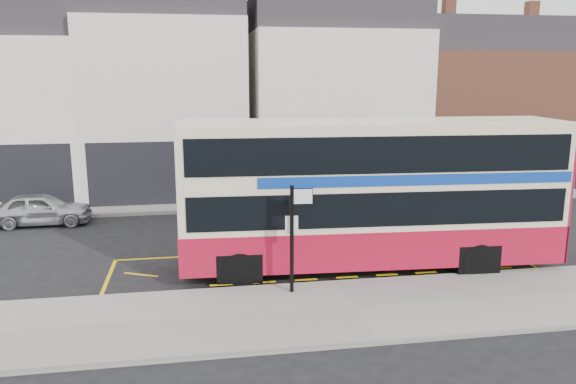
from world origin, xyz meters
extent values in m
plane|color=black|center=(0.00, 0.00, 0.00)|extent=(120.00, 120.00, 0.00)
cube|color=gray|center=(0.00, -2.30, 0.07)|extent=(40.00, 4.00, 0.15)
cube|color=gray|center=(0.00, -0.38, 0.07)|extent=(40.00, 0.15, 0.15)
cube|color=gray|center=(0.00, 11.00, 0.07)|extent=(50.00, 3.00, 0.15)
cube|color=white|center=(-13.50, 15.00, 4.00)|extent=(8.00, 8.00, 8.00)
cube|color=#28262B|center=(-13.50, 15.00, 8.90)|extent=(8.00, 7.20, 1.80)
cube|color=silver|center=(-5.50, 15.00, 4.50)|extent=(8.00, 8.00, 9.00)
cube|color=#28262B|center=(-5.50, 15.00, 9.90)|extent=(8.00, 7.20, 1.80)
cube|color=black|center=(-5.50, 11.02, 1.60)|extent=(7.36, 0.06, 3.20)
cube|color=black|center=(-5.50, 11.04, 1.40)|extent=(5.60, 0.04, 2.00)
cube|color=white|center=(3.50, 15.00, 4.25)|extent=(9.00, 8.00, 8.50)
cube|color=#28262B|center=(3.50, 15.00, 9.40)|extent=(9.00, 7.20, 1.80)
cube|color=#136E34|center=(3.50, 11.02, 1.60)|extent=(8.28, 0.06, 3.20)
cube|color=black|center=(3.50, 11.04, 1.40)|extent=(6.30, 0.04, 2.00)
cube|color=#9E583F|center=(12.50, 15.00, 3.75)|extent=(9.00, 8.00, 7.50)
cube|color=#28262B|center=(12.50, 15.00, 8.40)|extent=(9.00, 7.20, 1.80)
cube|color=#9E583F|center=(9.80, 14.00, 9.70)|extent=(0.60, 0.60, 1.20)
cube|color=#9E583F|center=(14.75, 14.00, 9.70)|extent=(0.60, 0.60, 1.20)
cube|color=black|center=(12.50, 11.02, 1.60)|extent=(8.28, 0.06, 3.20)
cube|color=black|center=(12.50, 11.04, 1.40)|extent=(6.30, 0.04, 2.00)
cube|color=beige|center=(1.46, 1.06, 2.64)|extent=(12.35, 3.39, 4.50)
cube|color=#A30D27|center=(1.46, 1.06, 1.00)|extent=(12.40, 3.44, 1.22)
cube|color=#A30D27|center=(7.55, 0.76, 2.64)|extent=(0.20, 2.82, 4.50)
cube|color=black|center=(1.46, 1.06, 2.33)|extent=(11.87, 3.43, 1.06)
cube|color=black|center=(1.46, 1.06, 4.00)|extent=(11.87, 3.43, 1.11)
cube|color=#0D3597|center=(2.57, 1.01, 3.22)|extent=(9.91, 3.32, 0.33)
cube|color=black|center=(-4.63, 1.37, 2.06)|extent=(0.19, 2.56, 1.78)
cube|color=black|center=(-4.63, 1.37, 4.00)|extent=(0.19, 2.56, 1.11)
cube|color=black|center=(-4.62, 1.37, 3.11)|extent=(0.15, 1.95, 0.39)
cube|color=beige|center=(1.46, 1.06, 4.84)|extent=(12.35, 3.28, 0.13)
cylinder|color=black|center=(-2.93, 0.01, 0.56)|extent=(1.13, 0.37, 1.11)
cylinder|color=black|center=(-2.80, 2.55, 0.56)|extent=(1.13, 0.37, 1.11)
cylinder|color=black|center=(4.62, -0.37, 0.56)|extent=(1.13, 0.37, 1.11)
cylinder|color=black|center=(4.75, 2.17, 0.56)|extent=(1.13, 0.37, 1.11)
cube|color=black|center=(-1.50, -0.95, 1.72)|extent=(0.11, 0.11, 3.15)
cube|color=white|center=(-1.19, -0.98, 2.98)|extent=(0.57, 0.09, 0.46)
cube|color=white|center=(-1.49, -0.89, 2.14)|extent=(0.37, 0.06, 0.52)
imported|color=#B3B4B9|center=(-10.71, 8.57, 0.70)|extent=(4.14, 1.72, 1.40)
imported|color=#3F4247|center=(0.78, 9.39, 0.76)|extent=(4.68, 1.83, 1.52)
imported|color=white|center=(6.52, 9.58, 0.66)|extent=(4.89, 2.94, 1.33)
cylinder|color=#302015|center=(7.35, 12.04, 0.96)|extent=(0.24, 0.24, 1.93)
camera|label=1|loc=(-4.15, -16.10, 6.38)|focal=35.00mm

